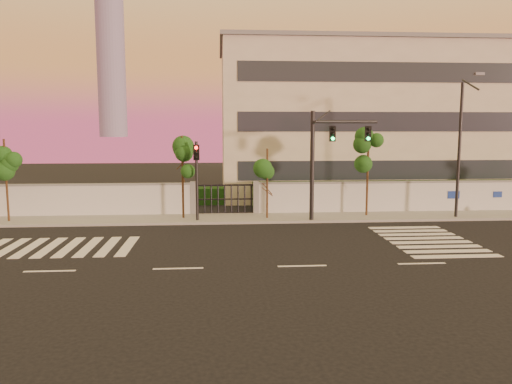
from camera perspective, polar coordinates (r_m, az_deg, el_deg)
ground at (r=20.57m, az=5.29°, el=-8.43°), size 120.00×120.00×0.00m
sidewalk at (r=30.69m, az=2.07°, el=-2.97°), size 60.00×3.00×0.15m
perimeter_wall at (r=32.02m, az=1.97°, el=-0.73°), size 60.00×0.36×2.20m
hedge_row at (r=34.87m, az=3.22°, el=-0.48°), size 41.00×4.25×1.80m
institutional_building at (r=43.29m, az=12.44°, el=7.98°), size 24.40×12.40×12.25m
distant_skyscraper at (r=310.95m, az=-16.37°, el=17.58°), size 16.00×16.00×118.00m
road_markings at (r=23.99m, az=0.06°, el=-6.07°), size 57.00×7.62×0.02m
street_tree_b at (r=32.29m, az=-26.70°, el=3.13°), size 1.50×1.20×4.94m
street_tree_c at (r=30.23m, az=-8.37°, el=3.80°), size 1.62×1.29×5.08m
street_tree_d at (r=29.92m, az=1.33°, el=2.80°), size 1.44×1.14×4.34m
street_tree_e at (r=31.58m, az=12.72°, el=4.15°), size 1.62×1.29×5.31m
traffic_signal_main at (r=29.54m, az=8.04°, el=4.50°), size 4.10×1.14×6.55m
traffic_signal_secondary at (r=29.35m, az=-6.80°, el=2.34°), size 0.37×0.35×4.79m
streetlight_east at (r=32.44m, az=22.38°, el=5.20°), size 0.52×2.08×8.63m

